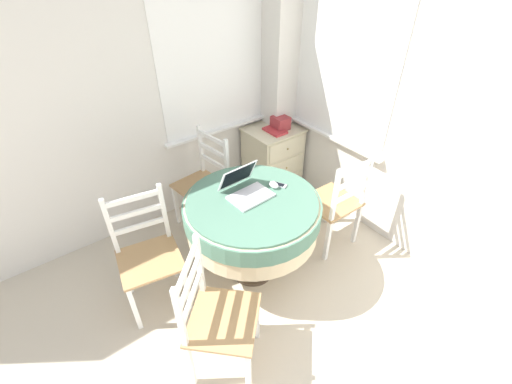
{
  "coord_description": "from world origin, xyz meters",
  "views": [
    {
      "loc": [
        -0.38,
        0.22,
        2.31
      ],
      "look_at": [
        0.96,
        1.98,
        0.69
      ],
      "focal_mm": 24.0,
      "sensor_mm": 36.0,
      "label": 1
    }
  ],
  "objects_px": {
    "dining_chair_near_back_window": "(204,183)",
    "dining_chair_camera_near": "(216,317)",
    "corner_cabinet": "(273,158)",
    "storage_box": "(280,123)",
    "dining_chair_left_flank": "(148,255)",
    "round_dining_table": "(252,215)",
    "computer_mouse": "(274,185)",
    "cell_phone": "(279,185)",
    "laptop": "(246,189)",
    "dining_chair_near_right_window": "(335,203)",
    "book_on_cabinet": "(275,131)"
  },
  "relations": [
    {
      "from": "book_on_cabinet",
      "to": "round_dining_table",
      "type": "bearing_deg",
      "value": -137.56
    },
    {
      "from": "dining_chair_near_back_window",
      "to": "corner_cabinet",
      "type": "distance_m",
      "value": 0.94
    },
    {
      "from": "dining_chair_camera_near",
      "to": "storage_box",
      "type": "bearing_deg",
      "value": 39.33
    },
    {
      "from": "cell_phone",
      "to": "dining_chair_near_back_window",
      "type": "height_order",
      "value": "dining_chair_near_back_window"
    },
    {
      "from": "dining_chair_camera_near",
      "to": "corner_cabinet",
      "type": "height_order",
      "value": "dining_chair_camera_near"
    },
    {
      "from": "dining_chair_near_right_window",
      "to": "laptop",
      "type": "bearing_deg",
      "value": 162.75
    },
    {
      "from": "storage_box",
      "to": "corner_cabinet",
      "type": "bearing_deg",
      "value": 149.52
    },
    {
      "from": "storage_box",
      "to": "dining_chair_near_right_window",
      "type": "bearing_deg",
      "value": -102.71
    },
    {
      "from": "storage_box",
      "to": "dining_chair_near_back_window",
      "type": "bearing_deg",
      "value": -175.95
    },
    {
      "from": "dining_chair_left_flank",
      "to": "round_dining_table",
      "type": "bearing_deg",
      "value": -18.39
    },
    {
      "from": "corner_cabinet",
      "to": "book_on_cabinet",
      "type": "bearing_deg",
      "value": -116.24
    },
    {
      "from": "laptop",
      "to": "book_on_cabinet",
      "type": "relative_size",
      "value": 1.36
    },
    {
      "from": "laptop",
      "to": "dining_chair_camera_near",
      "type": "distance_m",
      "value": 0.93
    },
    {
      "from": "dining_chair_near_back_window",
      "to": "book_on_cabinet",
      "type": "xyz_separation_m",
      "value": [
        0.9,
        0.05,
        0.26
      ]
    },
    {
      "from": "dining_chair_left_flank",
      "to": "laptop",
      "type": "bearing_deg",
      "value": -12.19
    },
    {
      "from": "dining_chair_near_back_window",
      "to": "dining_chair_near_right_window",
      "type": "distance_m",
      "value": 1.22
    },
    {
      "from": "computer_mouse",
      "to": "dining_chair_near_right_window",
      "type": "bearing_deg",
      "value": -18.09
    },
    {
      "from": "computer_mouse",
      "to": "storage_box",
      "type": "bearing_deg",
      "value": 46.93
    },
    {
      "from": "laptop",
      "to": "dining_chair_near_right_window",
      "type": "bearing_deg",
      "value": -17.25
    },
    {
      "from": "corner_cabinet",
      "to": "storage_box",
      "type": "relative_size",
      "value": 4.38
    },
    {
      "from": "storage_box",
      "to": "round_dining_table",
      "type": "bearing_deg",
      "value": -139.46
    },
    {
      "from": "dining_chair_near_back_window",
      "to": "storage_box",
      "type": "xyz_separation_m",
      "value": [
        0.99,
        0.07,
        0.32
      ]
    },
    {
      "from": "round_dining_table",
      "to": "corner_cabinet",
      "type": "distance_m",
      "value": 1.35
    },
    {
      "from": "dining_chair_near_back_window",
      "to": "dining_chair_left_flank",
      "type": "relative_size",
      "value": 1.0
    },
    {
      "from": "laptop",
      "to": "cell_phone",
      "type": "height_order",
      "value": "laptop"
    },
    {
      "from": "round_dining_table",
      "to": "dining_chair_left_flank",
      "type": "relative_size",
      "value": 1.09
    },
    {
      "from": "round_dining_table",
      "to": "dining_chair_camera_near",
      "type": "bearing_deg",
      "value": -142.7
    },
    {
      "from": "dining_chair_camera_near",
      "to": "dining_chair_near_right_window",
      "type": "bearing_deg",
      "value": 13.04
    },
    {
      "from": "computer_mouse",
      "to": "corner_cabinet",
      "type": "relative_size",
      "value": 0.13
    },
    {
      "from": "dining_chair_near_back_window",
      "to": "dining_chair_camera_near",
      "type": "relative_size",
      "value": 1.0
    },
    {
      "from": "cell_phone",
      "to": "storage_box",
      "type": "height_order",
      "value": "storage_box"
    },
    {
      "from": "dining_chair_camera_near",
      "to": "dining_chair_near_back_window",
      "type": "bearing_deg",
      "value": 62.6
    },
    {
      "from": "storage_box",
      "to": "book_on_cabinet",
      "type": "height_order",
      "value": "storage_box"
    },
    {
      "from": "corner_cabinet",
      "to": "storage_box",
      "type": "bearing_deg",
      "value": -30.48
    },
    {
      "from": "laptop",
      "to": "computer_mouse",
      "type": "bearing_deg",
      "value": -15.1
    },
    {
      "from": "computer_mouse",
      "to": "cell_phone",
      "type": "height_order",
      "value": "computer_mouse"
    },
    {
      "from": "round_dining_table",
      "to": "storage_box",
      "type": "height_order",
      "value": "storage_box"
    },
    {
      "from": "dining_chair_camera_near",
      "to": "corner_cabinet",
      "type": "xyz_separation_m",
      "value": [
        1.6,
        1.4,
        -0.1
      ]
    },
    {
      "from": "computer_mouse",
      "to": "storage_box",
      "type": "relative_size",
      "value": 0.55
    },
    {
      "from": "laptop",
      "to": "cell_phone",
      "type": "xyz_separation_m",
      "value": [
        0.27,
        -0.06,
        -0.04
      ]
    },
    {
      "from": "dining_chair_near_right_window",
      "to": "dining_chair_camera_near",
      "type": "bearing_deg",
      "value": -166.96
    },
    {
      "from": "book_on_cabinet",
      "to": "cell_phone",
      "type": "bearing_deg",
      "value": -128.28
    },
    {
      "from": "dining_chair_near_back_window",
      "to": "laptop",
      "type": "bearing_deg",
      "value": -91.78
    },
    {
      "from": "round_dining_table",
      "to": "computer_mouse",
      "type": "distance_m",
      "value": 0.28
    },
    {
      "from": "dining_chair_camera_near",
      "to": "dining_chair_left_flank",
      "type": "bearing_deg",
      "value": 99.48
    },
    {
      "from": "dining_chair_near_back_window",
      "to": "book_on_cabinet",
      "type": "relative_size",
      "value": 3.93
    },
    {
      "from": "dining_chair_near_right_window",
      "to": "corner_cabinet",
      "type": "height_order",
      "value": "dining_chair_near_right_window"
    },
    {
      "from": "round_dining_table",
      "to": "laptop",
      "type": "distance_m",
      "value": 0.21
    },
    {
      "from": "cell_phone",
      "to": "dining_chair_near_right_window",
      "type": "relative_size",
      "value": 0.14
    },
    {
      "from": "cell_phone",
      "to": "corner_cabinet",
      "type": "distance_m",
      "value": 1.19
    }
  ]
}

